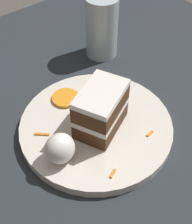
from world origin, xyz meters
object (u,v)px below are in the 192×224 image
cream_dollop (60,149)px  cake_slice (101,110)px  plate (96,126)px  drinking_glass (102,31)px  orange_garnish (66,98)px

cream_dollop → cake_slice: bearing=8.1°
plate → drinking_glass: size_ratio=2.00×
orange_garnish → drinking_glass: 0.19m
cream_dollop → drinking_glass: 0.32m
plate → drinking_glass: 0.24m
cake_slice → drinking_glass: 0.24m
drinking_glass → plate: bearing=-132.1°
cream_dollop → orange_garnish: bearing=51.7°
cream_dollop → drinking_glass: drinking_glass is taller
plate → drinking_glass: (0.16, 0.17, 0.05)m
plate → orange_garnish: 0.08m
cake_slice → cream_dollop: bearing=73.3°
cake_slice → cream_dollop: 0.10m
cake_slice → drinking_glass: drinking_glass is taller
cake_slice → orange_garnish: size_ratio=2.16×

